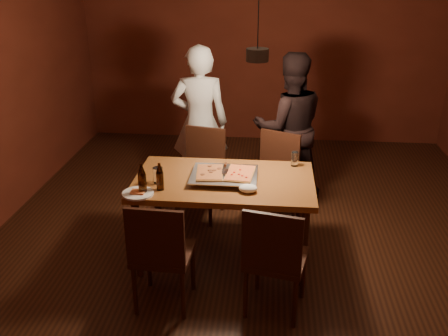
# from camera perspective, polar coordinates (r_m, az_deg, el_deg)

# --- Properties ---
(room_shell) EXTENTS (6.00, 6.00, 6.00)m
(room_shell) POSITION_cam_1_polar(r_m,az_deg,el_deg) (4.12, 3.71, 7.97)
(room_shell) COLOR #371B0F
(room_shell) RESTS_ON ground
(dining_table) EXTENTS (1.50, 0.90, 0.75)m
(dining_table) POSITION_cam_1_polar(r_m,az_deg,el_deg) (4.20, 0.00, -2.18)
(dining_table) COLOR brown
(dining_table) RESTS_ON floor
(chair_far_left) EXTENTS (0.50, 0.50, 0.49)m
(chair_far_left) POSITION_cam_1_polar(r_m,az_deg,el_deg) (5.03, -2.52, 0.45)
(chair_far_left) COLOR #38190F
(chair_far_left) RESTS_ON floor
(chair_far_right) EXTENTS (0.56, 0.56, 0.49)m
(chair_far_right) POSITION_cam_1_polar(r_m,az_deg,el_deg) (4.93, 5.83, -0.17)
(chair_far_right) COLOR #38190F
(chair_far_right) RESTS_ON floor
(chair_near_left) EXTENTS (0.44, 0.44, 0.49)m
(chair_near_left) POSITION_cam_1_polar(r_m,az_deg,el_deg) (3.66, -7.34, -8.95)
(chair_near_left) COLOR #38190F
(chair_near_left) RESTS_ON floor
(chair_near_right) EXTENTS (0.50, 0.50, 0.49)m
(chair_near_right) POSITION_cam_1_polar(r_m,az_deg,el_deg) (3.59, 5.77, -9.57)
(chair_near_right) COLOR #38190F
(chair_near_right) RESTS_ON floor
(pizza_tray) EXTENTS (0.56, 0.46, 0.05)m
(pizza_tray) POSITION_cam_1_polar(r_m,az_deg,el_deg) (4.16, 0.03, -0.97)
(pizza_tray) COLOR silver
(pizza_tray) RESTS_ON dining_table
(pizza_meat) EXTENTS (0.25, 0.36, 0.02)m
(pizza_meat) POSITION_cam_1_polar(r_m,az_deg,el_deg) (4.16, -1.64, -0.50)
(pizza_meat) COLOR maroon
(pizza_meat) RESTS_ON pizza_tray
(pizza_cheese) EXTENTS (0.25, 0.37, 0.02)m
(pizza_cheese) POSITION_cam_1_polar(r_m,az_deg,el_deg) (4.14, 1.85, -0.60)
(pizza_cheese) COLOR gold
(pizza_cheese) RESTS_ON pizza_tray
(spatula) EXTENTS (0.09, 0.24, 0.04)m
(spatula) POSITION_cam_1_polar(r_m,az_deg,el_deg) (4.16, 0.03, -0.40)
(spatula) COLOR silver
(spatula) RESTS_ON pizza_tray
(beer_bottle_a) EXTENTS (0.07, 0.07, 0.25)m
(beer_bottle_a) POSITION_cam_1_polar(r_m,az_deg,el_deg) (3.92, -9.35, -1.24)
(beer_bottle_a) COLOR black
(beer_bottle_a) RESTS_ON dining_table
(beer_bottle_b) EXTENTS (0.06, 0.06, 0.23)m
(beer_bottle_b) POSITION_cam_1_polar(r_m,az_deg,el_deg) (3.97, -7.35, -0.98)
(beer_bottle_b) COLOR black
(beer_bottle_b) RESTS_ON dining_table
(water_glass_left) EXTENTS (0.08, 0.08, 0.13)m
(water_glass_left) POSITION_cam_1_polar(r_m,az_deg,el_deg) (4.12, -7.56, -0.82)
(water_glass_left) COLOR silver
(water_glass_left) RESTS_ON dining_table
(water_glass_right) EXTENTS (0.06, 0.06, 0.13)m
(water_glass_right) POSITION_cam_1_polar(r_m,az_deg,el_deg) (4.46, 8.08, 1.03)
(water_glass_right) COLOR silver
(water_glass_right) RESTS_ON dining_table
(plate_slice) EXTENTS (0.25, 0.25, 0.03)m
(plate_slice) POSITION_cam_1_polar(r_m,az_deg,el_deg) (3.96, -9.81, -2.85)
(plate_slice) COLOR white
(plate_slice) RESTS_ON dining_table
(napkin) EXTENTS (0.15, 0.11, 0.06)m
(napkin) POSITION_cam_1_polar(r_m,az_deg,el_deg) (3.94, 2.76, -2.34)
(napkin) COLOR white
(napkin) RESTS_ON dining_table
(diner_white) EXTENTS (0.64, 0.45, 1.66)m
(diner_white) POSITION_cam_1_polar(r_m,az_deg,el_deg) (5.36, -2.79, 5.19)
(diner_white) COLOR silver
(diner_white) RESTS_ON floor
(diner_dark) EXTENTS (0.87, 0.74, 1.59)m
(diner_dark) POSITION_cam_1_polar(r_m,az_deg,el_deg) (5.35, 7.47, 4.63)
(diner_dark) COLOR black
(diner_dark) RESTS_ON floor
(pendant_lamp) EXTENTS (0.18, 0.18, 1.10)m
(pendant_lamp) POSITION_cam_1_polar(r_m,az_deg,el_deg) (4.04, 3.84, 12.92)
(pendant_lamp) COLOR black
(pendant_lamp) RESTS_ON ceiling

